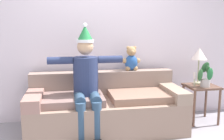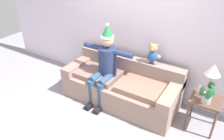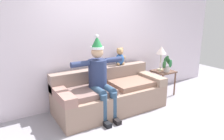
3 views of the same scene
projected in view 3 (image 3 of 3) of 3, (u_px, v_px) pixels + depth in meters
The scene contains 9 objects.
ground_plane at pixel (140, 131), 3.43m from camera, with size 10.00×10.00×0.00m, color #93909A.
back_wall at pixel (96, 40), 4.36m from camera, with size 7.00×0.10×2.70m, color silver.
couch at pixel (109, 94), 4.17m from camera, with size 2.18×0.94×0.81m.
person_seated at pixel (100, 76), 3.77m from camera, with size 1.02×0.77×1.53m.
teddy_bear at pixel (120, 57), 4.47m from camera, with size 0.29×0.17×0.38m.
side_table at pixel (163, 75), 4.90m from camera, with size 0.47×0.44×0.58m.
table_lamp at pixel (161, 51), 4.82m from camera, with size 0.24×0.24×0.57m.
potted_plant at pixel (167, 65), 4.75m from camera, with size 0.25×0.25×0.39m.
candle_tall at pixel (160, 66), 4.76m from camera, with size 0.04×0.04×0.21m.
Camera 3 is at (-1.98, -2.36, 1.88)m, focal length 33.27 mm.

